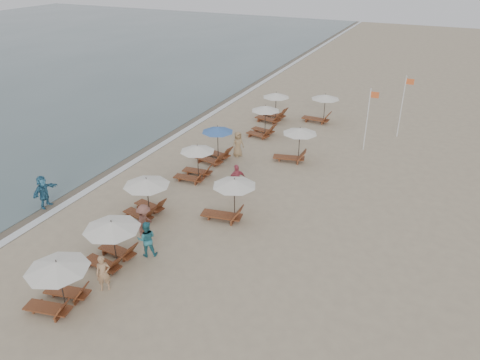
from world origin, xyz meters
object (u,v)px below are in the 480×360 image
at_px(lounger_station_0, 57,281).
at_px(beachgoer_near, 103,273).
at_px(beachgoer_mid_b, 145,223).
at_px(inland_station_1, 295,142).
at_px(beachgoer_mid_a, 147,239).
at_px(inland_station_0, 228,196).
at_px(lounger_station_6, 272,108).
at_px(lounger_station_4, 215,145).
at_px(lounger_station_1, 110,240).
at_px(waterline_walker, 44,192).
at_px(lounger_station_3, 195,162).
at_px(lounger_station_5, 263,121).
at_px(beachgoer_far_b, 238,144).
at_px(lounger_station_2, 145,194).
at_px(beachgoer_far_a, 237,179).
at_px(flag_pole_near, 368,117).
at_px(inland_station_2, 321,106).

distance_m(lounger_station_0, beachgoer_near, 1.79).
xyz_separation_m(beachgoer_near, beachgoer_mid_b, (-0.59, 3.64, 0.15)).
height_order(inland_station_1, beachgoer_mid_a, inland_station_1).
xyz_separation_m(inland_station_0, beachgoer_mid_b, (-2.72, -3.36, -0.37)).
distance_m(lounger_station_6, beachgoer_near, 22.12).
bearing_deg(lounger_station_4, lounger_station_6, 86.93).
height_order(lounger_station_4, beachgoer_mid_b, lounger_station_4).
height_order(lounger_station_1, waterline_walker, lounger_station_1).
distance_m(lounger_station_3, lounger_station_5, 8.34).
distance_m(lounger_station_1, lounger_station_6, 20.53).
xyz_separation_m(lounger_station_5, beachgoer_mid_b, (0.21, -14.96, -0.23)).
bearing_deg(beachgoer_far_b, lounger_station_0, -151.16).
distance_m(lounger_station_1, lounger_station_3, 8.81).
bearing_deg(lounger_station_4, lounger_station_2, -90.21).
bearing_deg(lounger_station_5, lounger_station_1, -90.11).
relative_size(lounger_station_5, beachgoer_far_a, 1.34).
height_order(lounger_station_1, lounger_station_6, lounger_station_6).
bearing_deg(flag_pole_near, beachgoer_far_a, -119.05).
height_order(waterline_walker, flag_pole_near, flag_pole_near).
relative_size(inland_station_0, beachgoer_far_b, 1.65).
height_order(lounger_station_2, lounger_station_3, lounger_station_3).
bearing_deg(lounger_station_5, beachgoer_mid_a, -86.35).
bearing_deg(lounger_station_0, inland_station_1, 77.62).
distance_m(inland_station_1, beachgoer_far_b, 3.79).
bearing_deg(lounger_station_0, lounger_station_5, 89.78).
height_order(lounger_station_3, beachgoer_near, lounger_station_3).
bearing_deg(waterline_walker, lounger_station_3, -44.68).
height_order(lounger_station_1, lounger_station_3, lounger_station_3).
bearing_deg(lounger_station_6, lounger_station_5, -80.28).
relative_size(lounger_station_3, beachgoer_mid_b, 1.28).
height_order(lounger_station_4, inland_station_1, lounger_station_4).
bearing_deg(lounger_station_3, beachgoer_mid_a, -75.74).
bearing_deg(lounger_station_4, lounger_station_3, -86.93).
relative_size(lounger_station_1, waterline_walker, 1.44).
xyz_separation_m(inland_station_2, waterline_walker, (-9.51, -19.31, -0.38)).
xyz_separation_m(lounger_station_5, lounger_station_6, (-0.60, 3.47, -0.13)).
distance_m(lounger_station_1, inland_station_2, 21.96).
bearing_deg(beachgoer_near, waterline_walker, 113.32).
relative_size(lounger_station_4, beachgoer_mid_a, 1.44).
height_order(lounger_station_0, inland_station_1, inland_station_1).
bearing_deg(lounger_station_1, lounger_station_6, 91.57).
distance_m(inland_station_1, inland_station_2, 8.03).
distance_m(inland_station_2, waterline_walker, 21.52).
xyz_separation_m(lounger_station_4, beachgoer_mid_b, (1.29, -9.47, -0.18)).
xyz_separation_m(beachgoer_far_a, waterline_walker, (-8.66, -5.66, 0.01)).
relative_size(lounger_station_5, lounger_station_6, 0.90).
bearing_deg(beachgoer_mid_b, lounger_station_3, -3.25).
bearing_deg(lounger_station_6, lounger_station_2, -91.76).
xyz_separation_m(lounger_station_1, lounger_station_2, (-1.07, 4.02, 0.00)).
xyz_separation_m(lounger_station_0, beachgoer_mid_a, (1.09, 4.17, -0.34)).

